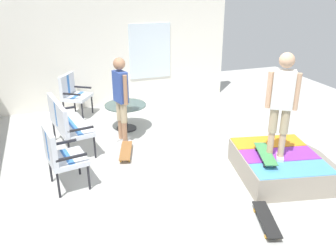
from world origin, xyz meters
TOP-DOWN VIEW (x-y plane):
  - ground_plane at (0.00, 0.00)m, footprint 12.00×12.00m
  - house_facade at (3.80, 0.49)m, footprint 0.23×6.00m
  - skate_ramp at (-0.85, -1.31)m, footprint 1.80×2.07m
  - patio_bench at (1.34, 1.97)m, footprint 1.33×0.76m
  - patio_chair_near_house at (3.21, 1.67)m, footprint 0.82×0.80m
  - patio_chair_by_wall at (-0.02, 2.17)m, footprint 0.71×0.65m
  - patio_table at (1.98, 0.67)m, footprint 0.90×0.90m
  - person_watching at (1.35, 0.89)m, footprint 0.46×0.31m
  - person_skater at (-0.94, -1.11)m, footprint 0.36×0.41m
  - skateboard_by_bench at (0.76, 0.96)m, footprint 0.82×0.42m
  - skateboard_spare at (-1.89, -0.38)m, footprint 0.82×0.43m
  - skateboard_on_ramp at (-0.90, -0.96)m, footprint 0.82×0.45m

SIDE VIEW (x-z plane):
  - ground_plane at x=0.00m, z-range -0.10..0.00m
  - skateboard_by_bench at x=0.76m, z-range 0.03..0.14m
  - skateboard_spare at x=-1.89m, z-range 0.03..0.14m
  - skate_ramp at x=-0.85m, z-range 0.00..0.42m
  - patio_table at x=1.98m, z-range 0.12..0.69m
  - skateboard_on_ramp at x=-0.90m, z-range 0.45..0.55m
  - patio_chair_near_house at x=3.21m, z-range 0.10..1.12m
  - patio_chair_by_wall at x=-0.02m, z-range 0.10..1.12m
  - patio_bench at x=1.34m, z-range 0.11..1.13m
  - person_watching at x=1.35m, z-range 0.15..1.89m
  - house_facade at x=3.80m, z-range 0.00..2.76m
  - person_skater at x=-0.94m, z-range 0.56..2.27m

